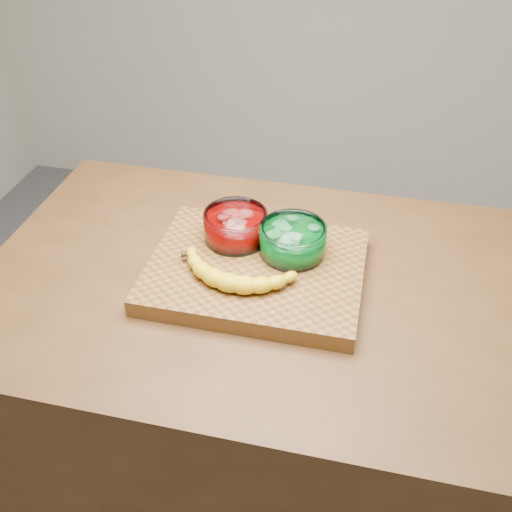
# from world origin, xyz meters

# --- Properties ---
(ground) EXTENTS (3.50, 3.50, 0.00)m
(ground) POSITION_xyz_m (0.00, 0.00, 0.00)
(ground) COLOR slate
(ground) RESTS_ON ground
(counter) EXTENTS (1.20, 0.80, 0.90)m
(counter) POSITION_xyz_m (0.00, 0.00, 0.45)
(counter) COLOR #513218
(counter) RESTS_ON ground
(cutting_board) EXTENTS (0.45, 0.35, 0.04)m
(cutting_board) POSITION_xyz_m (0.00, 0.00, 0.92)
(cutting_board) COLOR brown
(cutting_board) RESTS_ON counter
(bowl_red) EXTENTS (0.14, 0.14, 0.07)m
(bowl_red) POSITION_xyz_m (-0.06, 0.08, 0.97)
(bowl_red) COLOR white
(bowl_red) RESTS_ON cutting_board
(bowl_green) EXTENTS (0.14, 0.14, 0.07)m
(bowl_green) POSITION_xyz_m (0.07, 0.05, 0.97)
(bowl_green) COLOR white
(bowl_green) RESTS_ON cutting_board
(banana) EXTENTS (0.28, 0.14, 0.04)m
(banana) POSITION_xyz_m (-0.03, -0.06, 0.96)
(banana) COLOR gold
(banana) RESTS_ON cutting_board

